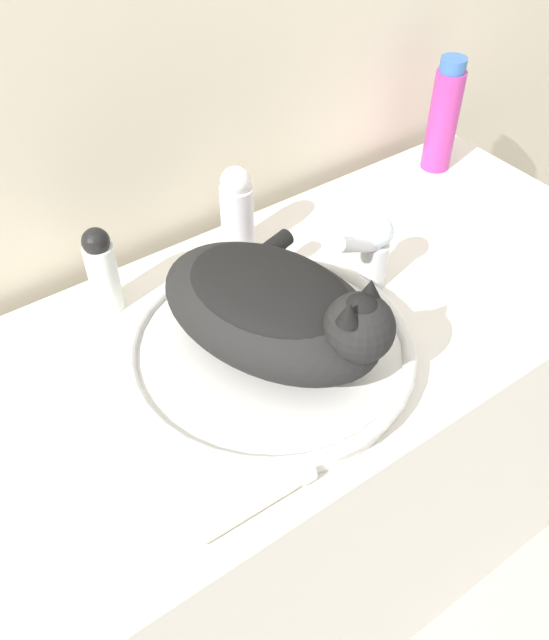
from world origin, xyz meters
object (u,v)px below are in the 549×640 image
object	(u,v)px
deodorant_stick	(102,270)
cream_tube	(256,497)
cat	(275,307)
shampoo_bottle_tall	(444,117)
lotion_bottle_white	(237,212)
faucet	(372,249)

from	to	relation	value
deodorant_stick	cream_tube	world-z (taller)	deodorant_stick
cat	shampoo_bottle_tall	xyz separation A→B (m)	(0.56, 0.25, -0.01)
shampoo_bottle_tall	cat	bearing A→B (deg)	-156.17
deodorant_stick	lotion_bottle_white	world-z (taller)	lotion_bottle_white
cat	shampoo_bottle_tall	world-z (taller)	shampoo_bottle_tall
shampoo_bottle_tall	lotion_bottle_white	distance (m)	0.46
cat	deodorant_stick	xyz separation A→B (m)	(-0.13, 0.25, -0.04)
faucet	lotion_bottle_white	size ratio (longest dim) A/B	0.90
cat	faucet	bearing A→B (deg)	85.36
deodorant_stick	lotion_bottle_white	distance (m)	0.24
cat	cream_tube	distance (m)	0.24
shampoo_bottle_tall	faucet	bearing A→B (deg)	-150.60
cat	lotion_bottle_white	world-z (taller)	cat
deodorant_stick	cream_tube	xyz separation A→B (m)	(-0.01, -0.41, -0.06)
lotion_bottle_white	cream_tube	distance (m)	0.49
deodorant_stick	lotion_bottle_white	xyz separation A→B (m)	(0.24, -0.00, 0.01)
deodorant_stick	faucet	bearing A→B (deg)	-28.83
deodorant_stick	shampoo_bottle_tall	bearing A→B (deg)	-0.00
cat	cream_tube	world-z (taller)	cat
cat	faucet	distance (m)	0.23
faucet	shampoo_bottle_tall	distance (m)	0.40
faucet	shampoo_bottle_tall	bearing A→B (deg)	-162.52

